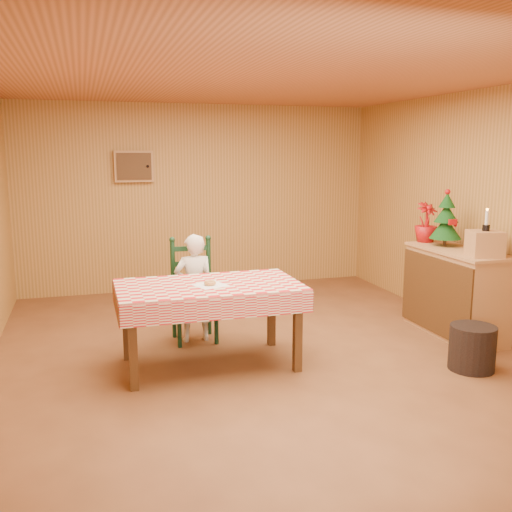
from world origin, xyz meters
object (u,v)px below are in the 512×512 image
Objects in this scene: seated_child at (194,288)px; shelf_unit at (455,292)px; dining_table at (209,293)px; storage_bin at (472,348)px; christmas_tree at (446,220)px; ladder_chair at (193,292)px; crate at (485,244)px.

shelf_unit is at bearing 167.60° from seated_child.
storage_bin is at bearing -19.30° from dining_table.
dining_table is 2.67× the size of christmas_tree.
christmas_tree is (2.72, -0.40, 0.71)m from ladder_chair.
storage_bin is (2.25, -1.52, -0.36)m from seated_child.
seated_child is at bearing 145.98° from storage_bin.
crate is at bearing -5.59° from dining_table.
crate reaches higher than storage_bin.
ladder_chair is at bearing 166.46° from shelf_unit.
christmas_tree is (0.01, 0.25, 0.74)m from shelf_unit.
christmas_tree is at bearing 172.74° from seated_child.
storage_bin is at bearing -35.01° from ladder_chair.
dining_table is 1.47× the size of seated_child.
dining_table is at bearing 160.70° from storage_bin.
seated_child is 0.91× the size of shelf_unit.
seated_child is 2.94m from crate.
christmas_tree is 1.61m from storage_bin.
crate is at bearing 47.69° from storage_bin.
crate is (2.72, -0.27, 0.37)m from dining_table.
ladder_chair is (-0.00, 0.79, -0.18)m from dining_table.
seated_child is 2.73m from storage_bin.
ladder_chair is at bearing 158.84° from crate.
shelf_unit is 3.04× the size of storage_bin.
crate is 0.48× the size of christmas_tree.
christmas_tree is at bearing -8.44° from ladder_chair.
ladder_chair reaches higher than dining_table.
dining_table is 1.34× the size of shelf_unit.
ladder_chair is 0.08m from seated_child.
shelf_unit is (2.71, -0.60, -0.10)m from seated_child.
ladder_chair is 2.79m from shelf_unit.
seated_child reaches higher than storage_bin.
shelf_unit is at bearing 2.82° from dining_table.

